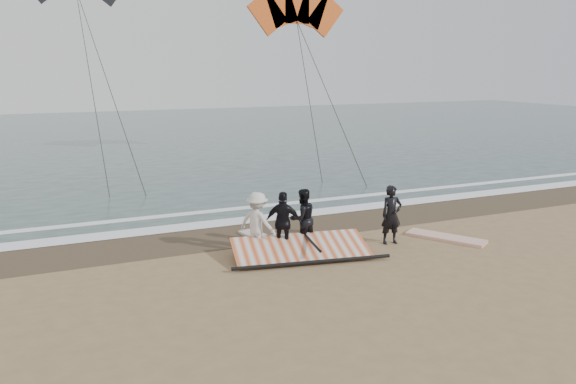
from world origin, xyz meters
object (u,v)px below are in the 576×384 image
man_main (391,215)px  board_cream (262,239)px  sail_rig (297,250)px  board_white (446,238)px

man_main → board_cream: man_main is taller
man_main → sail_rig: bearing=-174.1°
man_main → board_white: size_ratio=0.74×
board_white → board_cream: board_white is taller
sail_rig → man_main: bearing=-0.8°
board_cream → board_white: bearing=-32.6°
board_white → sail_rig: bearing=143.6°
man_main → board_white: (1.84, -0.34, -0.86)m
board_cream → man_main: bearing=-38.2°
board_cream → sail_rig: 1.86m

